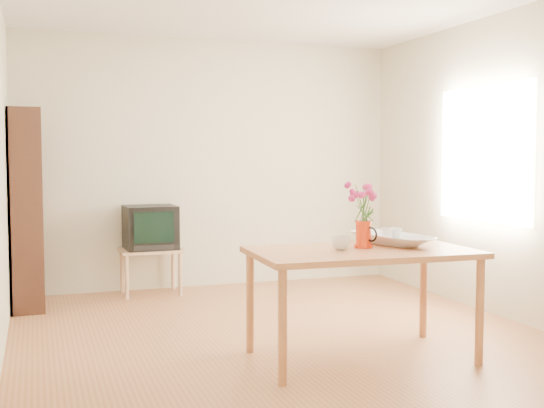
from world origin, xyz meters
name	(u,v)px	position (x,y,z in m)	size (l,w,h in m)	color
room	(289,166)	(0.03, 0.00, 1.30)	(4.50, 4.50, 4.50)	#925A34
table	(362,261)	(0.31, -0.67, 0.67)	(1.51, 0.90, 0.75)	#A56238
tv_stand	(151,256)	(-0.70, 1.97, 0.39)	(0.60, 0.45, 0.46)	tan
bookshelf	(27,216)	(-1.85, 1.75, 0.84)	(0.28, 0.70, 1.80)	black
pitcher	(363,235)	(0.35, -0.59, 0.84)	(0.13, 0.20, 0.19)	red
flowers	(364,200)	(0.35, -0.60, 1.08)	(0.21, 0.21, 0.30)	#D53280
mug	(341,243)	(0.15, -0.66, 0.80)	(0.12, 0.12, 0.10)	white
bowl	(392,214)	(0.62, -0.51, 0.97)	(0.47, 0.47, 0.44)	white
teacup_a	(387,220)	(0.58, -0.51, 0.93)	(0.08, 0.08, 0.07)	white
teacup_b	(396,219)	(0.67, -0.49, 0.93)	(0.07, 0.07, 0.07)	white
television	(150,227)	(-0.70, 1.98, 0.68)	(0.51, 0.48, 0.43)	black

